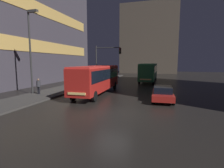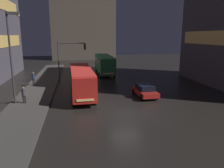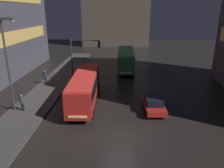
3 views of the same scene
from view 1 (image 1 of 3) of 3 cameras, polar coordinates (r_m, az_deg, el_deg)
The scene contains 11 objects.
ground_plane at distance 12.42m, azimuth 0.11°, elevation -9.52°, with size 120.00×120.00×0.00m, color black.
sidewalk_left at distance 24.97m, azimuth -13.39°, elevation -1.09°, with size 4.00×48.00×0.15m.
building_left_tower at distance 35.44m, azimuth -25.60°, elevation 15.51°, with size 10.07×27.80×18.28m.
building_far_backdrop at distance 62.56m, azimuth 12.09°, elevation 13.79°, with size 18.07×12.00×21.97m.
bus_near at distance 19.59m, azimuth -4.79°, elevation 2.37°, with size 2.69×10.63×3.15m.
bus_far at distance 32.07m, azimuth 11.87°, elevation 4.26°, with size 2.56×10.22×3.31m.
car_taxi at distance 16.78m, azimuth 16.17°, elevation -2.93°, with size 2.03×4.40×1.36m.
pedestrian_near at distance 27.48m, azimuth -12.77°, elevation 2.12°, with size 0.57×0.57×1.80m.
pedestrian_mid at distance 20.36m, azimuth -22.89°, elevation -0.23°, with size 0.57×0.57×1.66m.
traffic_light_main at distance 26.87m, azimuth -2.31°, elevation 8.38°, with size 4.01×0.35×6.03m.
street_lamp_sidewalk at distance 20.88m, azimuth -24.84°, elevation 12.80°, with size 1.25×0.36×8.81m.
Camera 1 is at (3.34, -11.42, 3.56)m, focal length 28.00 mm.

